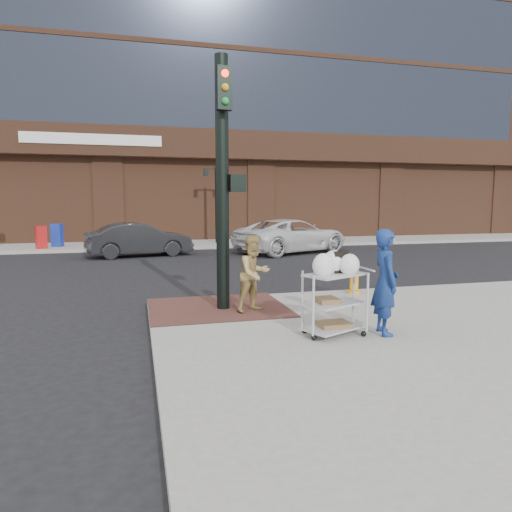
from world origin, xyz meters
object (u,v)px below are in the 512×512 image
object	(u,v)px
pedestrian_tan	(254,274)
fire_hydrant	(354,275)
traffic_signal_pole	(224,176)
sedan_dark	(139,240)
minivan_white	(292,236)
woman_blue	(385,282)
utility_cart	(334,297)
lamp_post	(216,196)

from	to	relation	value
pedestrian_tan	fire_hydrant	world-z (taller)	pedestrian_tan
traffic_signal_pole	sedan_dark	size ratio (longest dim) A/B	1.14
pedestrian_tan	minivan_white	world-z (taller)	pedestrian_tan
woman_blue	utility_cart	bearing A→B (deg)	90.24
traffic_signal_pole	woman_blue	distance (m)	3.75
lamp_post	fire_hydrant	bearing A→B (deg)	-86.82
traffic_signal_pole	pedestrian_tan	xyz separation A→B (m)	(0.53, -0.37, -1.92)
fire_hydrant	woman_blue	bearing A→B (deg)	-108.42
pedestrian_tan	minivan_white	xyz separation A→B (m)	(4.68, 11.18, -0.14)
minivan_white	fire_hydrant	size ratio (longest dim) A/B	6.41
sedan_dark	minivan_white	world-z (taller)	minivan_white
lamp_post	woman_blue	distance (m)	17.72
sedan_dark	fire_hydrant	world-z (taller)	sedan_dark
lamp_post	woman_blue	size ratio (longest dim) A/B	2.29
woman_blue	fire_hydrant	distance (m)	3.38
pedestrian_tan	lamp_post	bearing A→B (deg)	58.10
lamp_post	traffic_signal_pole	size ratio (longest dim) A/B	0.80
sedan_dark	fire_hydrant	xyz separation A→B (m)	(4.88, -10.29, -0.13)
woman_blue	pedestrian_tan	size ratio (longest dim) A/B	1.14
pedestrian_tan	utility_cart	bearing A→B (deg)	-90.25
traffic_signal_pole	sedan_dark	bearing A→B (deg)	98.23
pedestrian_tan	sedan_dark	size ratio (longest dim) A/B	0.35
traffic_signal_pole	minivan_white	distance (m)	12.18
minivan_white	traffic_signal_pole	bearing A→B (deg)	130.75
lamp_post	pedestrian_tan	distance (m)	15.81
traffic_signal_pole	woman_blue	xyz separation A→B (m)	(2.22, -2.42, -1.81)
pedestrian_tan	fire_hydrant	bearing A→B (deg)	-2.50
pedestrian_tan	traffic_signal_pole	bearing A→B (deg)	120.23
minivan_white	lamp_post	bearing A→B (deg)	8.26
fire_hydrant	traffic_signal_pole	bearing A→B (deg)	-166.98
utility_cart	fire_hydrant	distance (m)	3.57
traffic_signal_pole	utility_cart	size ratio (longest dim) A/B	3.62
lamp_post	traffic_signal_pole	distance (m)	15.43
woman_blue	fire_hydrant	world-z (taller)	woman_blue
lamp_post	sedan_dark	xyz separation A→B (m)	(-4.07, -4.18, -1.90)
minivan_white	woman_blue	bearing A→B (deg)	143.75
lamp_post	traffic_signal_pole	bearing A→B (deg)	-99.24
lamp_post	minivan_white	xyz separation A→B (m)	(2.73, -4.42, -1.85)
woman_blue	utility_cart	distance (m)	0.88
woman_blue	minivan_white	size ratio (longest dim) A/B	0.31
pedestrian_tan	minivan_white	bearing A→B (deg)	42.50
utility_cart	fire_hydrant	world-z (taller)	utility_cart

